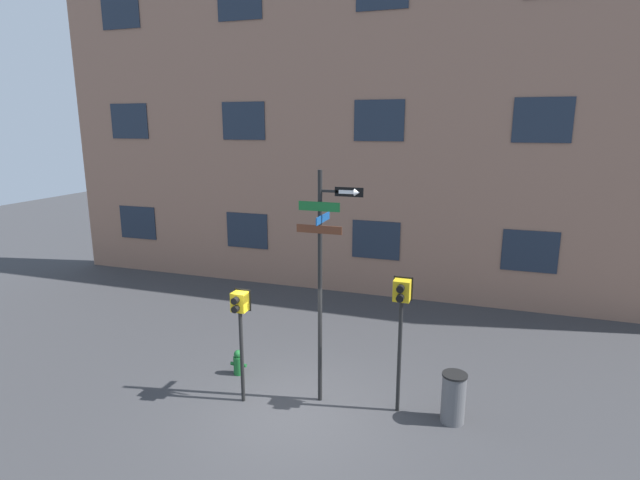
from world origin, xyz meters
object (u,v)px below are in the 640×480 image
(pedestrian_signal_right, at_px, (401,308))
(fire_hydrant, at_px, (238,363))
(street_sign_pole, at_px, (323,270))
(pedestrian_signal_left, at_px, (240,316))
(trash_bin, at_px, (453,398))

(pedestrian_signal_right, bearing_deg, fire_hydrant, 174.72)
(street_sign_pole, distance_m, fire_hydrant, 3.47)
(pedestrian_signal_left, height_order, fire_hydrant, pedestrian_signal_left)
(street_sign_pole, relative_size, pedestrian_signal_left, 1.99)
(pedestrian_signal_left, xyz_separation_m, trash_bin, (4.27, 0.65, -1.41))
(fire_hydrant, bearing_deg, pedestrian_signal_right, -5.28)
(street_sign_pole, height_order, pedestrian_signal_right, street_sign_pole)
(pedestrian_signal_left, relative_size, pedestrian_signal_right, 0.87)
(pedestrian_signal_left, relative_size, fire_hydrant, 4.09)
(street_sign_pole, xyz_separation_m, pedestrian_signal_right, (1.58, 0.12, -0.67))
(pedestrian_signal_right, bearing_deg, pedestrian_signal_left, -168.05)
(street_sign_pole, relative_size, trash_bin, 4.77)
(pedestrian_signal_right, height_order, trash_bin, pedestrian_signal_right)
(street_sign_pole, relative_size, pedestrian_signal_right, 1.73)
(street_sign_pole, xyz_separation_m, pedestrian_signal_left, (-1.60, -0.55, -0.97))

